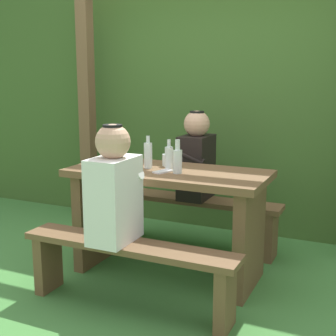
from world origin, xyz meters
The scene contains 13 objects.
ground_plane centered at (0.00, 0.00, 0.00)m, with size 12.00×12.00×0.00m, color #417F3A.
hedge_backdrop centered at (0.00, 1.61, 1.11)m, with size 6.40×0.97×2.23m, color #3C5F27.
pergola_post_left centered at (-1.25, 0.86, 1.09)m, with size 0.12×0.12×2.18m, color brown.
picnic_table centered at (0.00, 0.00, 0.52)m, with size 1.40×0.64×0.77m.
bench_near centered at (0.00, -0.58, 0.31)m, with size 1.40×0.24×0.43m.
bench_far centered at (0.00, 0.58, 0.31)m, with size 1.40×0.24×0.43m.
person_white_shirt centered at (-0.09, -0.57, 0.76)m, with size 0.25×0.35×0.72m.
person_black_coat centered at (-0.01, 0.57, 0.76)m, with size 0.25×0.35×0.72m.
drinking_glass centered at (-0.07, 0.13, 0.82)m, with size 0.07×0.07×0.09m, color silver.
bottle_left centered at (0.00, 0.02, 0.86)m, with size 0.06×0.06×0.21m.
bottle_right centered at (-0.16, 0.00, 0.87)m, with size 0.06×0.06×0.23m.
bottle_center centered at (0.11, -0.08, 0.87)m, with size 0.06×0.06×0.23m.
cell_phone centered at (0.00, -0.08, 0.78)m, with size 0.07×0.14×0.01m, color silver.
Camera 1 is at (1.35, -2.93, 1.44)m, focal length 50.20 mm.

